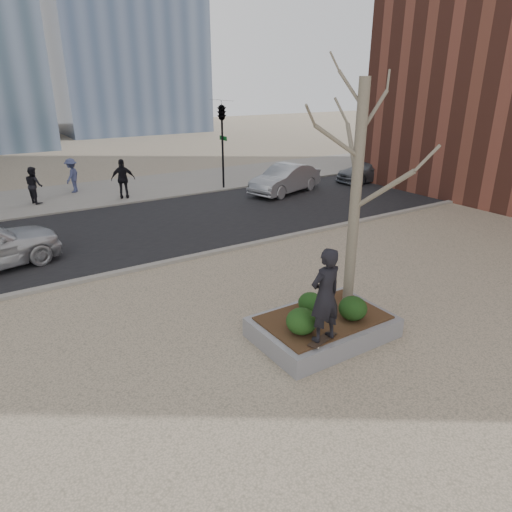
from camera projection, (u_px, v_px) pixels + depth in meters
ground at (287, 349)px, 9.81m from camera, size 120.00×120.00×0.00m
street at (134, 229)px, 17.66m from camera, size 60.00×8.00×0.02m
far_sidewalk at (89, 194)px, 23.16m from camera, size 60.00×6.00×0.02m
planter at (323, 327)px, 10.23m from camera, size 3.00×2.00×0.45m
planter_mulch at (323, 318)px, 10.14m from camera, size 2.70×1.70×0.04m
sycamore_tree at (358, 162)px, 9.69m from camera, size 2.80×2.80×6.60m
shrub_left at (302, 321)px, 9.40m from camera, size 0.65×0.65×0.55m
shrub_middle at (310, 303)px, 10.27m from camera, size 0.55×0.55×0.47m
shrub_right at (353, 308)px, 9.96m from camera, size 0.62×0.62×0.53m
skateboard at (322, 340)px, 9.23m from camera, size 0.81×0.39×0.08m
skateboarder at (325, 295)px, 8.86m from camera, size 0.72×0.49×1.95m
car_silver at (285, 179)px, 23.12m from camera, size 4.55×2.71×1.42m
car_third at (368, 171)px, 25.96m from camera, size 4.04×1.70×1.16m
pedestrian_a at (34, 185)px, 21.10m from camera, size 0.85×0.97×1.70m
pedestrian_b at (72, 175)px, 23.19m from camera, size 1.15×1.28×1.72m
pedestrian_c at (123, 179)px, 21.95m from camera, size 1.20×0.79×1.89m
traffic_light_far at (223, 145)px, 23.74m from camera, size 0.60×2.48×4.50m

